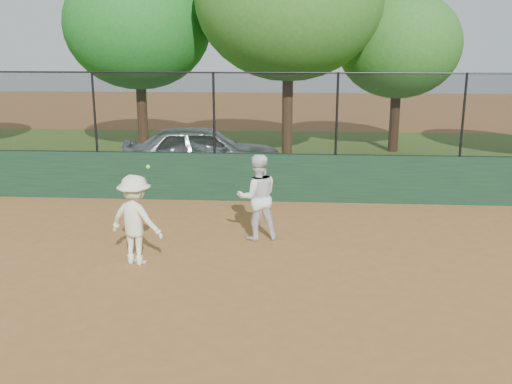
# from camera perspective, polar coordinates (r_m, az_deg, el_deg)

# --- Properties ---
(ground) EXTENTS (80.00, 80.00, 0.00)m
(ground) POSITION_cam_1_polar(r_m,az_deg,el_deg) (8.92, -6.23, -10.96)
(ground) COLOR #996231
(ground) RESTS_ON ground
(back_wall) EXTENTS (26.00, 0.20, 1.20)m
(back_wall) POSITION_cam_1_polar(r_m,az_deg,el_deg) (14.37, -2.14, 1.51)
(back_wall) COLOR #1B3C24
(back_wall) RESTS_ON ground
(grass_strip) EXTENTS (36.00, 12.00, 0.01)m
(grass_strip) POSITION_cam_1_polar(r_m,az_deg,el_deg) (20.34, -0.34, 3.66)
(grass_strip) COLOR #395A1C
(grass_strip) RESTS_ON ground
(parked_car) EXTENTS (4.96, 2.83, 1.59)m
(parked_car) POSITION_cam_1_polar(r_m,az_deg,el_deg) (16.80, -5.40, 4.04)
(parked_car) COLOR silver
(parked_car) RESTS_ON ground
(player_second) EXTENTS (0.99, 0.86, 1.74)m
(player_second) POSITION_cam_1_polar(r_m,az_deg,el_deg) (11.41, 0.14, -0.51)
(player_second) COLOR white
(player_second) RESTS_ON ground
(player_main) EXTENTS (1.20, 0.94, 1.88)m
(player_main) POSITION_cam_1_polar(r_m,az_deg,el_deg) (10.34, -11.94, -2.74)
(player_main) COLOR white
(player_main) RESTS_ON ground
(fence_assembly) EXTENTS (26.00, 0.06, 2.00)m
(fence_assembly) POSITION_cam_1_polar(r_m,az_deg,el_deg) (14.09, -2.31, 8.01)
(fence_assembly) COLOR black
(fence_assembly) RESTS_ON back_wall
(tree_1) EXTENTS (5.08, 4.62, 6.69)m
(tree_1) POSITION_cam_1_polar(r_m,az_deg,el_deg) (20.73, -11.73, 16.03)
(tree_1) COLOR #482C19
(tree_1) RESTS_ON ground
(tree_3) EXTENTS (4.38, 3.98, 5.73)m
(tree_3) POSITION_cam_1_polar(r_m,az_deg,el_deg) (21.48, 14.10, 14.06)
(tree_3) COLOR #392213
(tree_3) RESTS_ON ground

